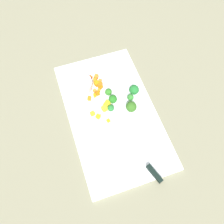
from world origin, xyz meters
The scene contains 27 objects.
ground_plane centered at (0.00, 0.00, 0.00)m, with size 4.00×4.00×0.00m, color gray.
cutting_board centered at (0.00, 0.00, 0.01)m, with size 0.55×0.32×0.01m, color white.
prep_bowl centered at (0.15, 0.08, 0.03)m, with size 0.09×0.09×0.04m, color white.
chef_knife centered at (-0.18, -0.03, 0.02)m, with size 0.32×0.12×0.02m.
carrot_dice_0 centered at (0.11, 0.03, 0.02)m, with size 0.01×0.01×0.01m, color orange.
carrot_dice_1 centered at (0.13, 0.01, 0.02)m, with size 0.02×0.02×0.02m, color orange.
carrot_dice_2 centered at (0.08, 0.06, 0.02)m, with size 0.01×0.01×0.01m, color orange.
carrot_dice_3 centered at (0.15, 0.00, 0.02)m, with size 0.01×0.01×0.01m, color orange.
carrot_dice_4 centered at (0.14, 0.02, 0.02)m, with size 0.02×0.02×0.02m, color orange.
carrot_dice_5 centered at (0.12, 0.01, 0.02)m, with size 0.01×0.01×0.01m, color orange.
carrot_dice_6 centered at (0.16, 0.02, 0.02)m, with size 0.02×0.01×0.01m, color orange.
carrot_dice_7 centered at (0.18, 0.03, 0.02)m, with size 0.01×0.01×0.01m, color orange.
carrot_dice_8 centered at (0.11, 0.02, 0.02)m, with size 0.01×0.01×0.01m, color orange.
carrot_dice_9 centered at (0.10, 0.02, 0.02)m, with size 0.01×0.01×0.01m, color orange.
carrot_dice_10 centered at (0.09, 0.04, 0.02)m, with size 0.01×0.01×0.01m, color orange.
carrot_dice_11 centered at (0.17, 0.01, 0.02)m, with size 0.01×0.02×0.02m, color orange.
pepper_dice_0 centered at (0.04, 0.01, 0.02)m, with size 0.02×0.02×0.02m, color yellow.
pepper_dice_1 centered at (0.00, 0.05, 0.02)m, with size 0.01×0.02×0.01m, color yellow.
pepper_dice_2 centered at (-0.03, 0.02, 0.02)m, with size 0.01×0.01×0.01m, color yellow.
pepper_dice_3 centered at (0.02, 0.07, 0.02)m, with size 0.01×0.01×0.01m, color yellow.
pepper_dice_4 centered at (0.02, 0.02, 0.02)m, with size 0.02×0.02×0.02m, color yellow.
broccoli_floret_0 centered at (0.01, 0.00, 0.03)m, with size 0.02×0.02×0.03m.
broccoli_floret_1 centered at (0.08, -0.01, 0.03)m, with size 0.03×0.03×0.03m.
broccoli_floret_2 centered at (0.05, -0.02, 0.03)m, with size 0.03×0.03×0.04m.
broccoli_floret_3 centered at (0.03, -0.08, 0.03)m, with size 0.02×0.02×0.03m.
broccoli_floret_4 centered at (0.06, -0.11, 0.03)m, with size 0.04×0.04×0.04m.
broccoli_floret_5 centered at (-0.01, -0.07, 0.04)m, with size 0.04×0.04×0.05m.
Camera 1 is at (-0.39, 0.13, 0.81)m, focal length 38.85 mm.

